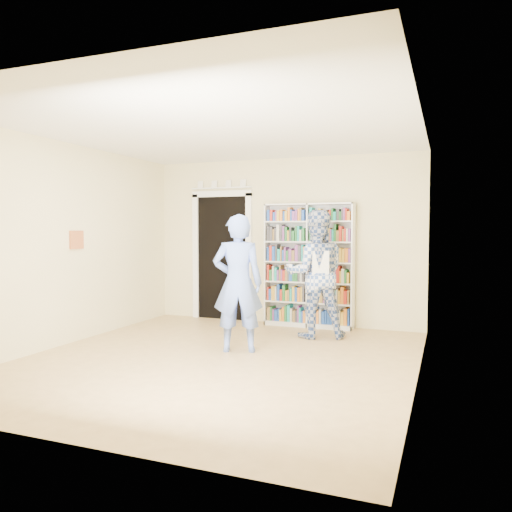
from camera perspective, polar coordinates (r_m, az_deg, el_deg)
The scene contains 11 objects.
floor at distance 6.05m, azimuth -4.34°, elevation -11.71°, with size 5.00×5.00×0.00m, color #A17E4E.
ceiling at distance 5.96m, azimuth -4.45°, elevation 14.26°, with size 5.00×5.00×0.00m, color white.
wall_back at distance 8.18m, azimuth 3.16°, elevation 1.70°, with size 4.50×4.50×0.00m, color beige.
wall_left at distance 7.12m, azimuth -20.98°, elevation 1.31°, with size 5.00×5.00×0.00m, color beige.
wall_right at distance 5.29m, azimuth 18.18°, elevation 0.85°, with size 5.00×5.00×0.00m, color beige.
bookshelf at distance 7.91m, azimuth 6.05°, elevation -1.00°, with size 1.42×0.27×1.95m.
doorway at distance 8.57m, azimuth -3.90°, elevation 0.62°, with size 1.10×0.08×2.43m.
wall_art at distance 7.25m, azimuth -19.81°, elevation 1.76°, with size 0.03×0.25×0.25m, color brown.
man_blue at distance 6.28m, azimuth -2.08°, elevation -3.13°, with size 0.63×0.41×1.73m, color #617FD8.
man_plaid at distance 7.15m, azimuth 6.81°, elevation -2.05°, with size 0.88×0.69×1.82m, color #2E4B8F.
paper_sheet at distance 6.87m, azimuth 7.41°, elevation -0.75°, with size 0.23×0.01×0.32m, color white.
Camera 1 is at (2.52, -5.28, 1.53)m, focal length 35.00 mm.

